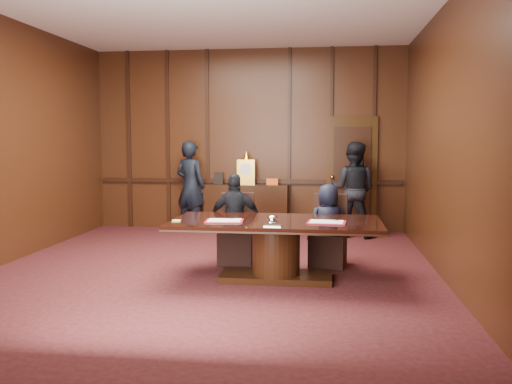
% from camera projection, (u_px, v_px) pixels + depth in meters
% --- Properties ---
extents(room, '(7.00, 7.04, 3.50)m').
position_uv_depth(room, '(217.00, 143.00, 7.22)').
color(room, black).
rests_on(room, ground).
extents(sideboard, '(1.60, 0.45, 1.54)m').
position_uv_depth(sideboard, '(247.00, 206.00, 10.43)').
color(sideboard, black).
rests_on(sideboard, ground).
extents(conference_table, '(2.62, 1.32, 0.76)m').
position_uv_depth(conference_table, '(276.00, 240.00, 6.79)').
color(conference_table, black).
rests_on(conference_table, ground).
extents(folder_left, '(0.49, 0.37, 0.02)m').
position_uv_depth(folder_left, '(224.00, 221.00, 6.67)').
color(folder_left, maroon).
rests_on(folder_left, conference_table).
extents(folder_right, '(0.49, 0.37, 0.02)m').
position_uv_depth(folder_right, '(327.00, 222.00, 6.55)').
color(folder_right, maroon).
rests_on(folder_right, conference_table).
extents(inkstand, '(0.20, 0.14, 0.12)m').
position_uv_depth(inkstand, '(273.00, 221.00, 6.31)').
color(inkstand, white).
rests_on(inkstand, conference_table).
extents(notepad, '(0.10, 0.08, 0.01)m').
position_uv_depth(notepad, '(176.00, 221.00, 6.69)').
color(notepad, '#D7C569').
rests_on(notepad, conference_table).
extents(chair_left, '(0.49, 0.49, 0.99)m').
position_uv_depth(chair_left, '(236.00, 243.00, 7.76)').
color(chair_left, black).
rests_on(chair_left, ground).
extents(chair_right, '(0.55, 0.55, 0.99)m').
position_uv_depth(chair_right, '(328.00, 245.00, 7.59)').
color(chair_right, black).
rests_on(chair_right, ground).
extents(signatory_left, '(0.77, 0.35, 1.29)m').
position_uv_depth(signatory_left, '(235.00, 219.00, 7.65)').
color(signatory_left, black).
rests_on(signatory_left, ground).
extents(signatory_right, '(0.64, 0.49, 1.16)m').
position_uv_depth(signatory_right, '(328.00, 225.00, 7.49)').
color(signatory_right, black).
rests_on(signatory_right, ground).
extents(witness_left, '(0.74, 0.62, 1.73)m').
position_uv_depth(witness_left, '(191.00, 186.00, 10.37)').
color(witness_left, black).
rests_on(witness_left, ground).
extents(witness_right, '(0.99, 0.86, 1.72)m').
position_uv_depth(witness_right, '(353.00, 190.00, 9.78)').
color(witness_right, black).
rests_on(witness_right, ground).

